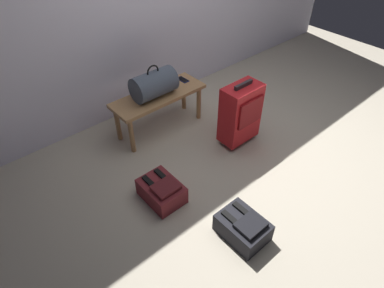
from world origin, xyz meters
name	(u,v)px	position (x,y,z in m)	size (l,w,h in m)	color
ground_plane	(266,153)	(0.00, 0.00, 0.00)	(6.60, 6.60, 0.00)	#B2A893
bench	(159,100)	(-0.54, 1.03, 0.36)	(1.00, 0.36, 0.43)	#A87A4C
duffel_bag_slate	(154,84)	(-0.59, 1.03, 0.56)	(0.44, 0.26, 0.34)	#475160
cell_phone	(183,80)	(-0.17, 1.09, 0.44)	(0.07, 0.14, 0.01)	#191E4C
suitcase_upright_red	(241,113)	(-0.07, 0.33, 0.35)	(0.39, 0.25, 0.69)	red
backpack_dark	(243,227)	(-0.89, -0.49, 0.09)	(0.28, 0.38, 0.21)	black
backpack_maroon	(162,191)	(-1.14, 0.22, 0.09)	(0.28, 0.38, 0.21)	maroon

